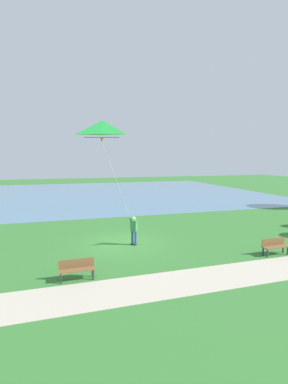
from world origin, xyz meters
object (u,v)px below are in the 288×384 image
(park_bench_near_walkway, at_px, (77,268))
(person_kite_flyer, at_px, (134,228))
(flying_kite, at_px, (103,132))
(park_bench_far_walkway, at_px, (275,245))

(park_bench_near_walkway, bearing_deg, person_kite_flyer, 138.38)
(flying_kite, distance_m, park_bench_near_walkway, 6.77)
(person_kite_flyer, xyz_separation_m, flying_kite, (1.46, -1.99, 5.51))
(flying_kite, bearing_deg, park_bench_near_walkway, -31.85)
(park_bench_near_walkway, xyz_separation_m, park_bench_far_walkway, (-0.18, 10.50, 0.00))
(person_kite_flyer, bearing_deg, park_bench_near_walkway, -41.62)
(flying_kite, height_order, park_bench_far_walkway, flying_kite)
(person_kite_flyer, distance_m, park_bench_near_walkway, 5.46)
(flying_kite, relative_size, park_bench_far_walkway, 3.50)
(person_kite_flyer, xyz_separation_m, park_bench_far_walkway, (3.88, 6.89, -0.54))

